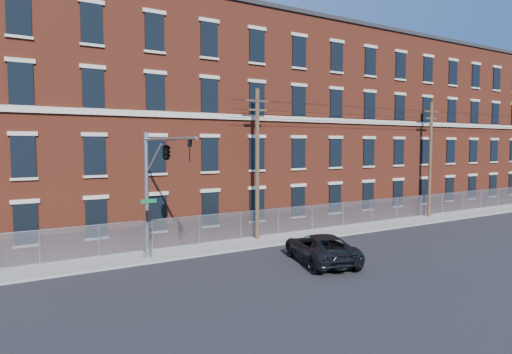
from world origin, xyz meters
The scene contains 9 objects.
ground centered at (0.00, 0.00, 0.00)m, with size 140.00×140.00×0.00m, color black.
sidewalk centered at (12.00, 5.00, 0.06)m, with size 65.00×3.00×0.12m, color gray.
mill_building centered at (12.00, 13.93, 8.15)m, with size 55.30×14.32×16.30m.
chain_link_fence centered at (12.00, 6.30, 1.06)m, with size 59.06×0.06×1.85m.
traffic_signal_mast centered at (-6.00, 2.18, 5.39)m, with size 0.90×6.75×7.00m.
utility_pole_near centered at (2.00, 5.60, 5.34)m, with size 1.80×0.28×10.00m.
utility_pole_mid centered at (20.00, 5.60, 5.34)m, with size 1.80×0.28×10.00m.
overhead_wires centered at (20.00, 5.60, 9.12)m, with size 40.00×0.62×0.62m.
pickup_truck centered at (1.74, -1.20, 0.80)m, with size 2.65×5.75×1.60m, color black.
Camera 1 is at (-14.59, -20.22, 6.43)m, focal length 32.40 mm.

